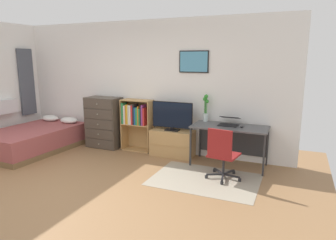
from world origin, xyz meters
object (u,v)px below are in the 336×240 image
office_chair (222,153)px  bamboo_vase (206,107)px  television (172,116)px  computer_mouse (242,127)px  tv_stand (172,143)px  dresser (104,122)px  bed (34,139)px  laptop (229,122)px  desk (231,132)px  bookshelf (136,119)px

office_chair → bamboo_vase: (-0.56, 0.94, 0.57)m
television → office_chair: size_ratio=0.98×
computer_mouse → tv_stand: bearing=174.2°
dresser → computer_mouse: dresser is taller
bed → office_chair: (4.07, -0.01, 0.22)m
television → computer_mouse: size_ratio=8.12×
office_chair → computer_mouse: 0.77m
computer_mouse → laptop: bearing=153.4°
laptop → bamboo_vase: 0.55m
bed → desk: desk is taller
television → laptop: television is taller
tv_stand → laptop: laptop is taller
bookshelf → office_chair: size_ratio=1.26×
desk → office_chair: 0.81m
dresser → bamboo_vase: 2.32m
bookshelf → computer_mouse: bookshelf is taller
bed → office_chair: bearing=1.9°
dresser → bookshelf: size_ratio=1.02×
desk → bamboo_vase: size_ratio=2.59×
bed → dresser: bearing=35.0°
bed → television: size_ratio=2.47×
bookshelf → bamboo_vase: (1.48, 0.07, 0.35)m
desk → bookshelf: bearing=177.9°
bed → laptop: 4.11m
bookshelf → computer_mouse: 2.23m
laptop → bamboo_vase: bearing=167.4°
bookshelf → desk: 2.01m
office_chair → computer_mouse: size_ratio=8.27×
tv_stand → office_chair: 1.47m
tv_stand → computer_mouse: (1.38, -0.14, 0.49)m
desk → computer_mouse: bearing=-26.5°
dresser → television: dresser is taller
office_chair → bamboo_vase: bearing=129.3°
desk → bamboo_vase: 0.68m
desk → laptop: (-0.04, 0.02, 0.19)m
dresser → tv_stand: size_ratio=1.28×
dresser → desk: (2.79, -0.02, 0.06)m
television → bamboo_vase: 0.69m
office_chair → computer_mouse: (0.18, 0.69, 0.30)m
bamboo_vase → desk: bearing=-15.7°
bed → laptop: laptop is taller
computer_mouse → television: bearing=175.1°
office_chair → television: bearing=154.6°
bed → bamboo_vase: size_ratio=4.01×
office_chair → bamboo_vase: bamboo_vase is taller
dresser → office_chair: bearing=-16.1°
bed → bookshelf: bookshelf is taller
tv_stand → computer_mouse: computer_mouse is taller
bed → bamboo_vase: 3.71m
tv_stand → laptop: size_ratio=2.21×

